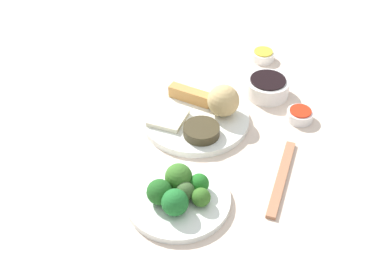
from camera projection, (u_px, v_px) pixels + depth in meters
tabletop at (200, 118)px, 1.22m from camera, size 2.20×2.20×0.02m
main_plate at (196, 119)px, 1.19m from camera, size 0.25×0.25×0.02m
rice_scoop at (223, 101)px, 1.17m from camera, size 0.08×0.08×0.08m
spring_roll at (190, 95)px, 1.23m from camera, size 0.10×0.08×0.03m
crab_rangoon_wonton at (168, 118)px, 1.17m from camera, size 0.11×0.11×0.01m
stir_fry_heap at (201, 131)px, 1.13m from camera, size 0.08×0.08×0.02m
broccoli_plate at (178, 200)px, 1.00m from camera, size 0.21×0.21×0.01m
broccoli_floret_0 at (179, 177)px, 1.00m from camera, size 0.06×0.06×0.06m
broccoli_floret_1 at (201, 197)px, 0.97m from camera, size 0.04×0.04×0.04m
broccoli_floret_2 at (175, 202)px, 0.95m from camera, size 0.05×0.05×0.05m
broccoli_floret_3 at (159, 192)px, 0.97m from camera, size 0.05×0.05×0.05m
broccoli_floret_4 at (185, 191)px, 0.98m from camera, size 0.04×0.04×0.04m
broccoli_floret_5 at (199, 183)px, 1.00m from camera, size 0.04×0.04×0.04m
soy_sauce_bowl at (267, 87)px, 1.27m from camera, size 0.11×0.11×0.04m
soy_sauce_bowl_liquid at (268, 80)px, 1.25m from camera, size 0.09×0.09×0.00m
sauce_ramekin_sweet_and_sour at (300, 115)px, 1.20m from camera, size 0.06×0.06×0.02m
sauce_ramekin_sweet_and_sour_liquid at (301, 111)px, 1.19m from camera, size 0.05×0.05×0.00m
sauce_ramekin_hot_mustard at (263, 56)px, 1.40m from camera, size 0.06×0.06×0.02m
sauce_ramekin_hot_mustard_liquid at (263, 52)px, 1.39m from camera, size 0.05×0.05×0.00m
chopsticks_pair at (281, 178)px, 1.05m from camera, size 0.11×0.21×0.01m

